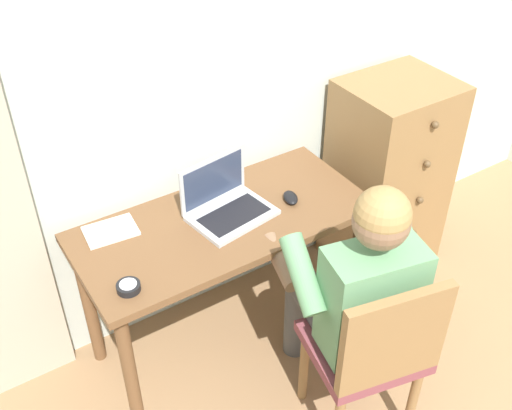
# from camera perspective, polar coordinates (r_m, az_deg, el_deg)

# --- Properties ---
(wall_back) EXTENTS (4.80, 0.05, 2.50)m
(wall_back) POSITION_cam_1_polar(r_m,az_deg,el_deg) (2.75, -1.72, 13.03)
(wall_back) COLOR silver
(wall_back) RESTS_ON ground_plane
(desk) EXTENTS (1.26, 0.58, 0.75)m
(desk) POSITION_cam_1_polar(r_m,az_deg,el_deg) (2.69, -2.95, -3.24)
(desk) COLOR brown
(desk) RESTS_ON ground_plane
(dresser) EXTENTS (0.52, 0.48, 1.07)m
(dresser) POSITION_cam_1_polar(r_m,az_deg,el_deg) (3.31, 12.00, 2.52)
(dresser) COLOR olive
(dresser) RESTS_ON ground_plane
(chair) EXTENTS (0.49, 0.48, 0.89)m
(chair) POSITION_cam_1_polar(r_m,az_deg,el_deg) (2.47, 10.70, -12.96)
(chair) COLOR brown
(chair) RESTS_ON ground_plane
(person_seated) EXTENTS (0.61, 0.64, 1.21)m
(person_seated) POSITION_cam_1_polar(r_m,az_deg,el_deg) (2.44, 8.99, -7.22)
(person_seated) COLOR #4C4C4C
(person_seated) RESTS_ON ground_plane
(laptop) EXTENTS (0.38, 0.30, 0.24)m
(laptop) POSITION_cam_1_polar(r_m,az_deg,el_deg) (2.62, -2.79, 0.19)
(laptop) COLOR #B7BABF
(laptop) RESTS_ON desk
(computer_mouse) EXTENTS (0.09, 0.11, 0.03)m
(computer_mouse) POSITION_cam_1_polar(r_m,az_deg,el_deg) (2.71, 3.19, 0.68)
(computer_mouse) COLOR black
(computer_mouse) RESTS_ON desk
(desk_clock) EXTENTS (0.09, 0.09, 0.03)m
(desk_clock) POSITION_cam_1_polar(r_m,az_deg,el_deg) (2.34, -11.65, -7.39)
(desk_clock) COLOR black
(desk_clock) RESTS_ON desk
(notebook_pad) EXTENTS (0.22, 0.17, 0.01)m
(notebook_pad) POSITION_cam_1_polar(r_m,az_deg,el_deg) (2.62, -13.22, -2.34)
(notebook_pad) COLOR silver
(notebook_pad) RESTS_ON desk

